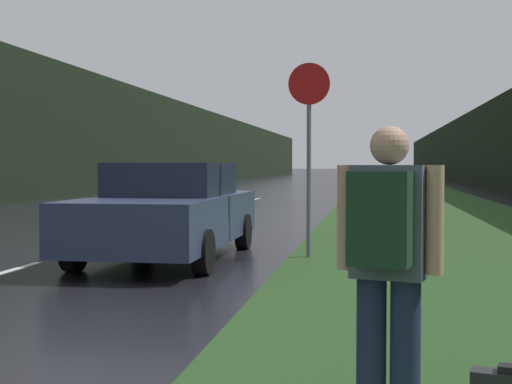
{
  "coord_description": "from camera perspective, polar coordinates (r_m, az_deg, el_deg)",
  "views": [
    {
      "loc": [
        4.89,
        -0.66,
        1.44
      ],
      "look_at": [
        2.3,
        15.2,
        0.84
      ],
      "focal_mm": 50.0,
      "sensor_mm": 36.0,
      "label": 1
    }
  ],
  "objects": [
    {
      "name": "lane_stripe_c",
      "position": [
        16.2,
        -8.33,
        -2.97
      ],
      "size": [
        0.12,
        3.0,
        0.01
      ],
      "primitive_type": "cube",
      "color": "silver",
      "rests_on": "ground_plane"
    },
    {
      "name": "hitchhiker_with_backpack",
      "position": [
        3.85,
        10.45,
        -5.22
      ],
      "size": [
        0.56,
        0.47,
        1.65
      ],
      "rotation": [
        0.0,
        0.0,
        -0.25
      ],
      "color": "#1E2847",
      "rests_on": "ground_plane"
    },
    {
      "name": "treeline_near_side",
      "position": [
        51.25,
        17.99,
        3.36
      ],
      "size": [
        2.0,
        140.0,
        5.24
      ],
      "primitive_type": "cube",
      "color": "black",
      "rests_on": "ground_plane"
    },
    {
      "name": "stop_sign",
      "position": [
        11.04,
        4.26,
        4.08
      ],
      "size": [
        0.64,
        0.07,
        3.02
      ],
      "color": "slate",
      "rests_on": "ground_plane"
    },
    {
      "name": "grass_verge",
      "position": [
        40.72,
        11.71,
        0.09
      ],
      "size": [
        6.0,
        240.0,
        0.02
      ],
      "primitive_type": "cube",
      "color": "#26471E",
      "rests_on": "ground_plane"
    },
    {
      "name": "lane_stripe_e",
      "position": [
        29.81,
        -0.16,
        -0.62
      ],
      "size": [
        0.12,
        3.0,
        0.01
      ],
      "primitive_type": "cube",
      "color": "silver",
      "rests_on": "ground_plane"
    },
    {
      "name": "car_passing_near",
      "position": [
        11.05,
        -6.95,
        -1.51
      ],
      "size": [
        2.0,
        4.75,
        1.48
      ],
      "rotation": [
        0.0,
        0.0,
        3.14
      ],
      "color": "#2D3856",
      "rests_on": "ground_plane"
    },
    {
      "name": "treeline_far_side",
      "position": [
        52.71,
        -6.69,
        3.83
      ],
      "size": [
        2.0,
        140.0,
        6.0
      ],
      "primitive_type": "cube",
      "color": "black",
      "rests_on": "ground_plane"
    },
    {
      "name": "lane_stripe_d",
      "position": [
        22.95,
        -3.03,
        -1.45
      ],
      "size": [
        0.12,
        3.0,
        0.01
      ],
      "primitive_type": "cube",
      "color": "silver",
      "rests_on": "ground_plane"
    }
  ]
}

